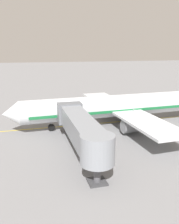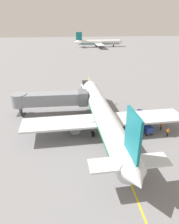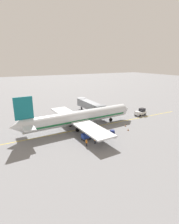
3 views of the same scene
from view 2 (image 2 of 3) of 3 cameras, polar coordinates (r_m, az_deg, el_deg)
The scene contains 14 objects.
ground_plane at distance 39.38m, azimuth 5.82°, elevation -5.64°, with size 400.00×400.00×0.00m, color slate.
gate_lead_in_line at distance 39.38m, azimuth 5.82°, elevation -5.64°, with size 0.24×80.00×0.01m, color gold.
parked_airliner at distance 38.39m, azimuth 3.97°, elevation -1.02°, with size 30.19×37.31×10.63m.
jet_bridge at distance 46.13m, azimuth -10.89°, elevation 3.55°, with size 16.51×3.50×4.98m.
pushback_tractor at distance 61.79m, azimuth -0.97°, elevation 7.23°, with size 2.82×4.68×2.40m.
baggage_tug_lead at distance 45.89m, azimuth 13.53°, elevation -0.57°, with size 2.30×2.76×1.62m.
baggage_cart_front at distance 42.39m, azimuth 14.02°, elevation -2.49°, with size 1.51×2.95×1.58m.
baggage_cart_second_in_train at distance 39.97m, azimuth 15.82°, elevation -4.49°, with size 1.51×2.95×1.58m.
ground_crew_wing_walker at distance 40.10m, azimuth 20.94°, elevation -5.17°, with size 0.73×0.30×1.69m.
ground_crew_loader at distance 40.61m, azimuth 10.21°, elevation -3.38°, with size 0.73×0.30×1.69m.
ground_crew_marshaller at distance 41.84m, azimuth 19.26°, elevation -3.59°, with size 0.30×0.73×1.69m.
safety_cone_nose_left at distance 51.43m, azimuth 10.87°, elevation 2.03°, with size 0.36×0.36×0.59m.
safety_cone_nose_right at distance 51.92m, azimuth 7.37°, elevation 2.51°, with size 0.36×0.36×0.59m.
distant_taxiing_airliner at distance 154.86m, azimuth 2.55°, elevation 18.74°, with size 35.42×28.63×10.10m.
Camera 2 is at (-7.67, -33.03, 20.02)m, focal length 32.92 mm.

